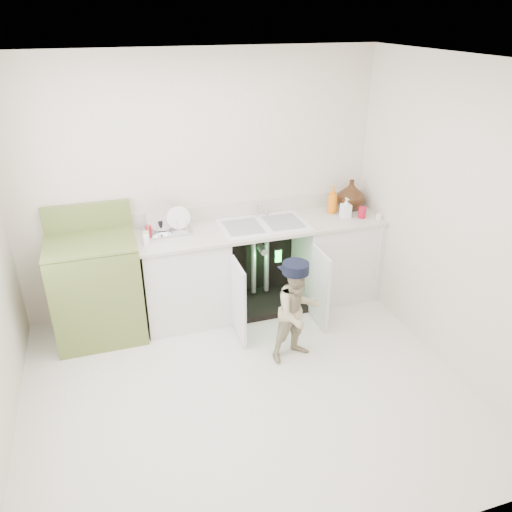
% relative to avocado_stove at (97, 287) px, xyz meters
% --- Properties ---
extents(ground, '(3.50, 3.50, 0.00)m').
position_rel_avocado_stove_xyz_m(ground, '(1.06, -1.18, -0.50)').
color(ground, beige).
rests_on(ground, ground).
extents(room_shell, '(6.00, 5.50, 1.26)m').
position_rel_avocado_stove_xyz_m(room_shell, '(1.06, -1.18, 0.75)').
color(room_shell, beige).
rests_on(room_shell, ground).
extents(counter_run, '(2.44, 1.02, 1.21)m').
position_rel_avocado_stove_xyz_m(counter_run, '(1.64, 0.03, -0.03)').
color(counter_run, silver).
rests_on(counter_run, ground).
extents(avocado_stove, '(0.78, 0.65, 1.21)m').
position_rel_avocado_stove_xyz_m(avocado_stove, '(0.00, 0.00, 0.00)').
color(avocado_stove, olive).
rests_on(avocado_stove, ground).
extents(repair_worker, '(0.50, 0.79, 0.93)m').
position_rel_avocado_stove_xyz_m(repair_worker, '(1.62, -0.89, -0.03)').
color(repair_worker, tan).
rests_on(repair_worker, ground).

